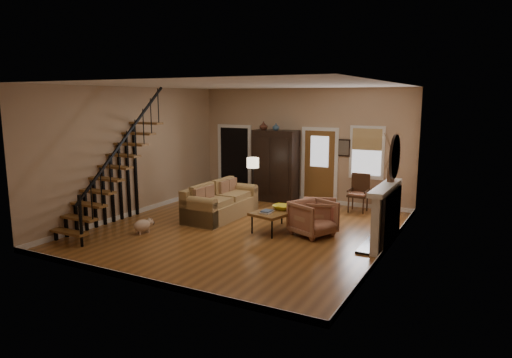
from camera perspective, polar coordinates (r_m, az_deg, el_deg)
The scene contains 15 objects.
room at distance 12.04m, azimuth 0.87°, elevation 2.86°, with size 7.00×7.33×3.30m.
staircase at distance 10.96m, azimuth -17.76°, elevation 2.17°, with size 0.94×2.80×3.20m, color brown, non-canonical shape.
fireplace at distance 9.83m, azimuth 16.12°, elevation -3.71°, with size 0.33×1.95×2.30m.
armoire at distance 13.46m, azimuth 2.46°, elevation 1.66°, with size 1.30×0.60×2.10m, color black, non-canonical shape.
vase_a at distance 13.41m, azimuth 0.95°, elevation 6.68°, with size 0.24×0.24×0.25m, color #4C2619.
vase_b at distance 13.23m, azimuth 2.51°, elevation 6.54°, with size 0.20×0.20×0.21m, color #334C60.
sofa at distance 11.68m, azimuth -4.39°, elevation -2.82°, with size 0.96×2.23×0.83m, color #9F7C48, non-canonical shape.
coffee_table at distance 10.53m, azimuth 2.67°, elevation -5.22°, with size 0.73×1.25×0.48m, color brown, non-canonical shape.
bowl at distance 10.57m, azimuth 3.27°, elevation -3.54°, with size 0.43×0.43×0.10m, color yellow.
books at distance 10.25m, azimuth 1.36°, elevation -4.09°, with size 0.23×0.31×0.06m, color beige, non-canonical shape.
armchair_left at distance 10.22m, azimuth 7.15°, elevation -4.89°, with size 0.83×0.86×0.78m, color brown.
armchair_right at distance 10.70m, azimuth 7.88°, elevation -4.41°, with size 0.76×0.78×0.71m, color brown.
floor_lamp at distance 12.42m, azimuth -0.39°, elevation -0.60°, with size 0.33×0.33×1.43m, color black, non-canonical shape.
side_chair at distance 12.50m, azimuth 12.66°, elevation -1.74°, with size 0.54×0.54×1.02m, color #392212, non-canonical shape.
dog at distance 10.64m, azimuth -14.05°, elevation -5.77°, with size 0.27×0.46×0.33m, color beige, non-canonical shape.
Camera 1 is at (5.01, -8.88, 3.01)m, focal length 32.00 mm.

